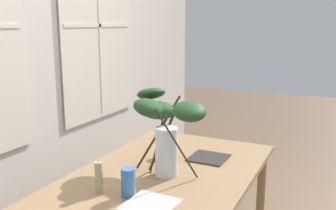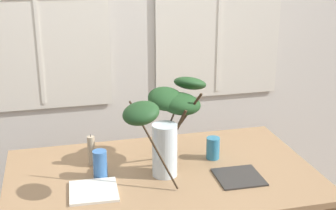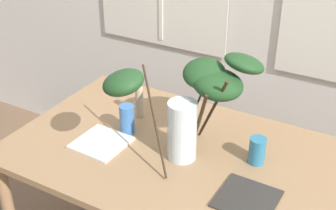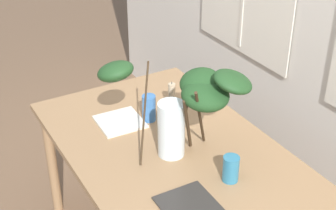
% 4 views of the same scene
% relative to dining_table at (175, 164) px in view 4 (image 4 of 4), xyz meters
% --- Properties ---
extents(dining_table, '(1.57, 0.94, 0.73)m').
position_rel_dining_table_xyz_m(dining_table, '(0.00, 0.00, 0.00)').
color(dining_table, '#93704C').
rests_on(dining_table, ground).
extents(vase_with_branches, '(0.58, 0.63, 0.48)m').
position_rel_dining_table_xyz_m(vase_with_branches, '(0.05, 0.02, 0.37)').
color(vase_with_branches, silver).
rests_on(vase_with_branches, dining_table).
extents(drinking_glass_blue_left, '(0.07, 0.07, 0.14)m').
position_rel_dining_table_xyz_m(drinking_glass_blue_left, '(-0.31, 0.03, 0.15)').
color(drinking_glass_blue_left, '#386BAD').
rests_on(drinking_glass_blue_left, dining_table).
extents(drinking_glass_blue_right, '(0.07, 0.07, 0.12)m').
position_rel_dining_table_xyz_m(drinking_glass_blue_right, '(0.31, 0.10, 0.14)').
color(drinking_glass_blue_right, teal).
rests_on(drinking_glass_blue_right, dining_table).
extents(plate_square_left, '(0.23, 0.23, 0.01)m').
position_rel_dining_table_xyz_m(plate_square_left, '(-0.36, -0.12, 0.08)').
color(plate_square_left, silver).
rests_on(plate_square_left, dining_table).
extents(plate_square_right, '(0.23, 0.23, 0.01)m').
position_rel_dining_table_xyz_m(plate_square_right, '(0.36, -0.15, 0.08)').
color(plate_square_right, '#2D2B28').
rests_on(plate_square_right, dining_table).
extents(pillar_candle, '(0.04, 0.04, 0.17)m').
position_rel_dining_table_xyz_m(pillar_candle, '(-0.34, 0.18, 0.16)').
color(pillar_candle, tan).
rests_on(pillar_candle, dining_table).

